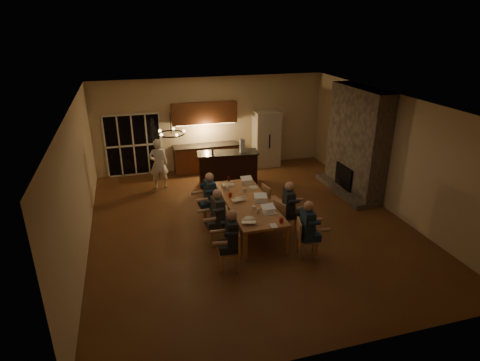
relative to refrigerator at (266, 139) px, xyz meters
name	(u,v)px	position (x,y,z in m)	size (l,w,h in m)	color
floor	(250,224)	(-1.90, -4.15, -1.00)	(9.00, 9.00, 0.00)	brown
back_wall	(212,123)	(-1.90, 0.37, 0.60)	(8.00, 0.04, 3.20)	#C9B28E
left_wall	(78,184)	(-5.92, -4.15, 0.60)	(0.04, 9.00, 3.20)	#C9B28E
right_wall	(391,153)	(2.12, -4.15, 0.60)	(0.04, 9.00, 3.20)	#C9B28E
ceiling	(251,101)	(-1.90, -4.15, 2.22)	(8.00, 9.00, 0.04)	white
french_doors	(134,145)	(-4.60, 0.32, 0.05)	(1.86, 0.08, 2.10)	black
fireplace	(357,142)	(1.80, -2.95, 0.60)	(0.58, 2.50, 3.20)	#6B6054
kitchenette	(205,138)	(-2.20, 0.05, 0.20)	(2.24, 0.68, 2.40)	brown
refrigerator	(266,139)	(0.00, 0.00, 0.00)	(0.90, 0.68, 2.00)	beige
dining_table	(248,215)	(-2.00, -4.33, -0.62)	(1.10, 2.95, 0.75)	#B37147
bar_island	(228,168)	(-1.77, -1.36, -0.46)	(1.92, 0.68, 1.08)	black
chair_left_near	(229,250)	(-2.92, -5.94, -0.55)	(0.44, 0.44, 0.89)	tan
chair_left_mid	(219,226)	(-2.89, -4.86, -0.55)	(0.44, 0.44, 0.89)	tan
chair_left_far	(211,206)	(-2.82, -3.72, -0.55)	(0.44, 0.44, 0.89)	tan
chair_right_near	(307,238)	(-1.11, -5.94, -0.55)	(0.44, 0.44, 0.89)	tan
chair_right_mid	(285,216)	(-1.18, -4.81, -0.55)	(0.44, 0.44, 0.89)	tan
chair_right_far	(272,200)	(-1.15, -3.80, -0.55)	(0.44, 0.44, 0.89)	tan
person_left_near	(232,240)	(-2.85, -5.93, -0.31)	(0.60, 0.60, 1.38)	#23272D
person_right_near	(307,229)	(-1.14, -5.96, -0.31)	(0.60, 0.60, 1.38)	navy
person_left_mid	(218,216)	(-2.90, -4.81, -0.31)	(0.60, 0.60, 1.38)	#353A3F
person_right_mid	(288,208)	(-1.12, -4.85, -0.31)	(0.60, 0.60, 1.38)	#23272D
person_left_far	(210,198)	(-2.85, -3.73, -0.31)	(0.60, 0.60, 1.38)	navy
standing_person	(158,164)	(-3.92, -1.10, -0.19)	(0.59, 0.39, 1.62)	white
chandelier	(171,134)	(-3.84, -4.75, 1.75)	(0.57, 0.57, 0.03)	black
laptop_a	(249,217)	(-2.31, -5.38, -0.14)	(0.32, 0.28, 0.23)	silver
laptop_b	(270,209)	(-1.72, -5.11, -0.14)	(0.32, 0.28, 0.23)	silver
laptop_c	(238,196)	(-2.24, -4.20, -0.14)	(0.32, 0.28, 0.23)	silver
laptop_d	(261,198)	(-1.70, -4.46, -0.14)	(0.32, 0.28, 0.23)	silver
laptop_e	(228,181)	(-2.23, -3.18, -0.14)	(0.32, 0.28, 0.23)	silver
laptop_f	(248,180)	(-1.68, -3.24, -0.14)	(0.32, 0.28, 0.23)	silver
mug_front	(254,208)	(-2.02, -4.82, -0.20)	(0.09, 0.09, 0.10)	white
mug_mid	(244,190)	(-1.93, -3.74, -0.20)	(0.08, 0.08, 0.10)	white
mug_back	(227,189)	(-2.33, -3.52, -0.20)	(0.08, 0.08, 0.10)	white
redcup_near	(281,220)	(-1.62, -5.62, -0.19)	(0.09, 0.09, 0.12)	red
redcup_mid	(230,195)	(-2.37, -3.96, -0.19)	(0.09, 0.09, 0.12)	red
can_silver	(258,211)	(-1.98, -5.05, -0.19)	(0.06, 0.06, 0.12)	#B2B2B7
can_cola	(229,179)	(-2.14, -2.89, -0.19)	(0.06, 0.06, 0.12)	#3F0F0C
plate_near	(270,207)	(-1.60, -4.83, -0.24)	(0.24, 0.24, 0.02)	white
plate_left	(249,219)	(-2.26, -5.24, -0.24)	(0.24, 0.24, 0.02)	white
plate_far	(253,187)	(-1.61, -3.54, -0.24)	(0.24, 0.24, 0.02)	white
notepad	(274,226)	(-1.84, -5.71, -0.24)	(0.15, 0.21, 0.01)	white
bar_bottle	(212,150)	(-2.26, -1.37, 0.20)	(0.07, 0.07, 0.24)	#99999E
bar_blender	(242,146)	(-1.34, -1.49, 0.29)	(0.14, 0.14, 0.43)	silver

